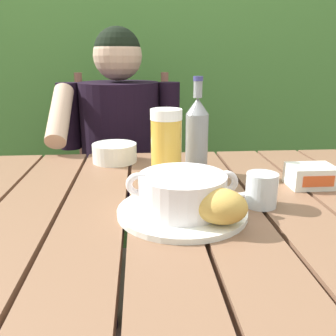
# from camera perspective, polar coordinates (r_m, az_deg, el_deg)

# --- Properties ---
(dining_table) EXTENTS (1.30, 0.94, 0.77)m
(dining_table) POSITION_cam_1_polar(r_m,az_deg,el_deg) (0.84, -1.19, -12.03)
(dining_table) COLOR brown
(dining_table) RESTS_ON ground_plane
(hedge_backdrop) EXTENTS (4.02, 0.79, 1.76)m
(hedge_backdrop) POSITION_cam_1_polar(r_m,az_deg,el_deg) (2.26, -2.95, 11.10)
(hedge_backdrop) COLOR #467A34
(hedge_backdrop) RESTS_ON ground_plane
(chair_near_diner) EXTENTS (0.44, 0.41, 1.02)m
(chair_near_diner) POSITION_cam_1_polar(r_m,az_deg,el_deg) (1.75, -6.82, -3.25)
(chair_near_diner) COLOR brown
(chair_near_diner) RESTS_ON ground_plane
(person_eating) EXTENTS (0.48, 0.47, 1.20)m
(person_eating) POSITION_cam_1_polar(r_m,az_deg,el_deg) (1.50, -7.52, 2.21)
(person_eating) COLOR black
(person_eating) RESTS_ON ground_plane
(serving_plate) EXTENTS (0.27, 0.27, 0.01)m
(serving_plate) POSITION_cam_1_polar(r_m,az_deg,el_deg) (0.77, 2.22, -6.73)
(serving_plate) COLOR white
(serving_plate) RESTS_ON dining_table
(soup_bowl) EXTENTS (0.23, 0.18, 0.08)m
(soup_bowl) POSITION_cam_1_polar(r_m,az_deg,el_deg) (0.75, 2.26, -3.60)
(soup_bowl) COLOR white
(soup_bowl) RESTS_ON serving_plate
(bread_roll) EXTENTS (0.13, 0.12, 0.07)m
(bread_roll) POSITION_cam_1_polar(r_m,az_deg,el_deg) (0.70, 8.06, -5.88)
(bread_roll) COLOR gold
(bread_roll) RESTS_ON serving_plate
(beer_glass) EXTENTS (0.08, 0.08, 0.19)m
(beer_glass) POSITION_cam_1_polar(r_m,az_deg,el_deg) (0.95, -0.27, 3.64)
(beer_glass) COLOR gold
(beer_glass) RESTS_ON dining_table
(beer_bottle) EXTENTS (0.06, 0.06, 0.27)m
(beer_bottle) POSITION_cam_1_polar(r_m,az_deg,el_deg) (1.00, 4.54, 5.19)
(beer_bottle) COLOR gray
(beer_bottle) RESTS_ON dining_table
(water_glass_small) EXTENTS (0.07, 0.07, 0.07)m
(water_glass_small) POSITION_cam_1_polar(r_m,az_deg,el_deg) (0.82, 14.42, -3.33)
(water_glass_small) COLOR silver
(water_glass_small) RESTS_ON dining_table
(butter_tub) EXTENTS (0.11, 0.09, 0.05)m
(butter_tub) POSITION_cam_1_polar(r_m,az_deg,el_deg) (0.99, 21.45, -1.17)
(butter_tub) COLOR white
(butter_tub) RESTS_ON dining_table
(table_knife) EXTENTS (0.15, 0.06, 0.01)m
(table_knife) POSITION_cam_1_polar(r_m,az_deg,el_deg) (0.86, 9.95, -4.33)
(table_knife) COLOR silver
(table_knife) RESTS_ON dining_table
(diner_bowl) EXTENTS (0.14, 0.14, 0.06)m
(diner_bowl) POSITION_cam_1_polar(r_m,az_deg,el_deg) (1.15, -8.36, 2.38)
(diner_bowl) COLOR white
(diner_bowl) RESTS_ON dining_table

